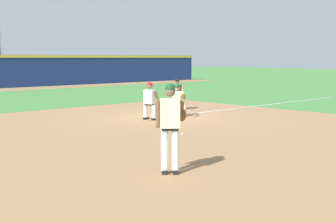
# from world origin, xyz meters

# --- Properties ---
(ground_plane) EXTENTS (160.00, 160.00, 0.00)m
(ground_plane) POSITION_xyz_m (0.00, 0.00, 0.00)
(ground_plane) COLOR #47843D
(infield_dirt_patch) EXTENTS (18.00, 18.00, 0.01)m
(infield_dirt_patch) POSITION_xyz_m (-3.13, -3.44, 0.00)
(infield_dirt_patch) COLOR #9E754C
(infield_dirt_patch) RESTS_ON ground
(foul_line_stripe) EXTENTS (13.50, 0.10, 0.00)m
(foul_line_stripe) POSITION_xyz_m (6.75, 0.00, 0.01)
(foul_line_stripe) COLOR white
(foul_line_stripe) RESTS_ON ground
(first_base_bag) EXTENTS (0.38, 0.38, 0.09)m
(first_base_bag) POSITION_xyz_m (0.00, 0.00, 0.04)
(first_base_bag) COLOR white
(first_base_bag) RESTS_ON ground
(baseball) EXTENTS (0.07, 0.07, 0.07)m
(baseball) POSITION_xyz_m (-2.69, -3.66, 0.04)
(baseball) COLOR white
(baseball) RESTS_ON ground
(pitcher) EXTENTS (0.85, 0.55, 1.86)m
(pitcher) POSITION_xyz_m (-6.21, -6.86, 1.06)
(pitcher) COLOR black
(pitcher) RESTS_ON ground
(first_baseman) EXTENTS (0.73, 1.08, 1.34)m
(first_baseman) POSITION_xyz_m (0.33, -0.33, 0.73)
(first_baseman) COLOR black
(first_baseman) RESTS_ON ground
(baserunner) EXTENTS (0.53, 0.65, 1.46)m
(baserunner) POSITION_xyz_m (-1.05, -0.25, 0.79)
(baserunner) COLOR black
(baserunner) RESTS_ON ground
(umpire) EXTENTS (0.67, 0.67, 1.46)m
(umpire) POSITION_xyz_m (2.04, 1.43, 0.79)
(umpire) COLOR black
(umpire) RESTS_ON ground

